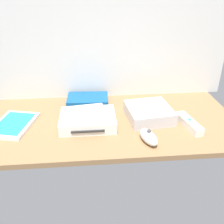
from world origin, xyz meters
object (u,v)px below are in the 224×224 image
(mini_computer, at_px, (149,113))
(game_case, at_px, (14,125))
(game_console, at_px, (88,120))
(network_router, at_px, (88,100))
(remote_nunchuk, at_px, (149,137))
(remote_wand, at_px, (189,123))
(remote_classic_pad, at_px, (85,112))

(mini_computer, distance_m, game_case, 0.53)
(game_console, xyz_separation_m, network_router, (0.00, 0.19, -0.00))
(remote_nunchuk, bearing_deg, mini_computer, 60.54)
(mini_computer, height_order, remote_nunchuk, mini_computer)
(game_case, bearing_deg, game_console, 10.20)
(mini_computer, bearing_deg, remote_wand, -29.22)
(game_console, distance_m, remote_wand, 0.39)
(network_router, distance_m, remote_classic_pad, 0.18)
(game_console, bearing_deg, game_case, 177.15)
(game_case, distance_m, remote_wand, 0.67)
(game_console, xyz_separation_m, remote_nunchuk, (0.21, -0.13, -0.00))
(remote_wand, height_order, remote_nunchuk, remote_nunchuk)
(game_case, relative_size, remote_wand, 1.42)
(mini_computer, bearing_deg, remote_nunchuk, -102.59)
(mini_computer, relative_size, remote_wand, 1.24)
(game_console, relative_size, remote_classic_pad, 1.37)
(mini_computer, height_order, remote_wand, mini_computer)
(game_console, relative_size, mini_computer, 1.12)
(remote_classic_pad, bearing_deg, game_case, 171.14)
(network_router, relative_size, remote_nunchuk, 1.71)
(mini_computer, xyz_separation_m, game_case, (-0.53, -0.01, -0.02))
(mini_computer, relative_size, remote_classic_pad, 1.23)
(game_console, height_order, remote_classic_pad, remote_classic_pad)
(mini_computer, xyz_separation_m, network_router, (-0.24, 0.16, -0.01))
(remote_classic_pad, bearing_deg, network_router, 79.70)
(mini_computer, height_order, game_case, mini_computer)
(remote_nunchuk, bearing_deg, remote_wand, 8.82)
(game_console, xyz_separation_m, remote_classic_pad, (-0.01, 0.01, 0.03))
(remote_wand, relative_size, remote_classic_pad, 0.99)
(game_console, relative_size, game_case, 0.97)
(game_case, bearing_deg, remote_classic_pad, 12.09)
(network_router, bearing_deg, remote_wand, -28.69)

